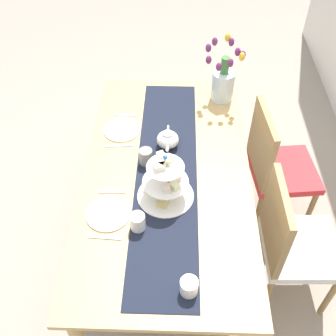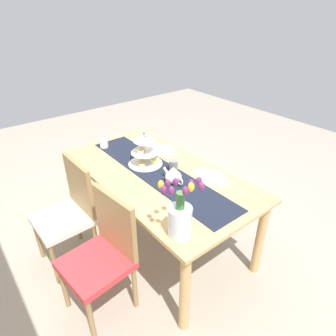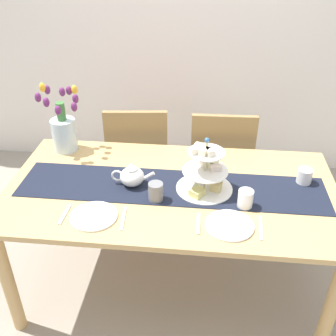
# 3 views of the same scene
# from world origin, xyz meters

# --- Properties ---
(ground_plane) EXTENTS (8.00, 8.00, 0.00)m
(ground_plane) POSITION_xyz_m (0.00, 0.00, 0.00)
(ground_plane) COLOR gray
(dining_table) EXTENTS (1.77, 0.94, 0.74)m
(dining_table) POSITION_xyz_m (0.00, 0.00, 0.64)
(dining_table) COLOR tan
(dining_table) RESTS_ON ground_plane
(chair_left) EXTENTS (0.46, 0.46, 0.91)m
(chair_left) POSITION_xyz_m (-0.31, 0.70, 0.50)
(chair_left) COLOR olive
(chair_left) RESTS_ON ground_plane
(chair_right) EXTENTS (0.43, 0.43, 0.91)m
(chair_right) POSITION_xyz_m (0.28, 0.70, 0.50)
(chair_right) COLOR olive
(chair_right) RESTS_ON ground_plane
(table_runner) EXTENTS (1.64, 0.34, 0.00)m
(table_runner) POSITION_xyz_m (0.00, 0.00, 0.74)
(table_runner) COLOR black
(table_runner) RESTS_ON dining_table
(tiered_cake_stand) EXTENTS (0.30, 0.30, 0.30)m
(tiered_cake_stand) POSITION_xyz_m (0.17, -0.00, 0.84)
(tiered_cake_stand) COLOR beige
(tiered_cake_stand) RESTS_ON table_runner
(teapot) EXTENTS (0.24, 0.13, 0.14)m
(teapot) POSITION_xyz_m (-0.21, 0.00, 0.80)
(teapot) COLOR white
(teapot) RESTS_ON table_runner
(tulip_vase) EXTENTS (0.23, 0.24, 0.43)m
(tulip_vase) POSITION_xyz_m (-0.69, 0.35, 0.88)
(tulip_vase) COLOR silver
(tulip_vase) RESTS_ON dining_table
(cream_jug) EXTENTS (0.08, 0.08, 0.08)m
(cream_jug) POSITION_xyz_m (0.71, 0.12, 0.78)
(cream_jug) COLOR white
(cream_jug) RESTS_ON dining_table
(dinner_plate_left) EXTENTS (0.23, 0.23, 0.01)m
(dinner_plate_left) POSITION_xyz_m (-0.35, -0.29, 0.74)
(dinner_plate_left) COLOR white
(dinner_plate_left) RESTS_ON dining_table
(fork_left) EXTENTS (0.02, 0.15, 0.01)m
(fork_left) POSITION_xyz_m (-0.49, -0.29, 0.74)
(fork_left) COLOR silver
(fork_left) RESTS_ON dining_table
(knife_left) EXTENTS (0.03, 0.17, 0.01)m
(knife_left) POSITION_xyz_m (-0.20, -0.29, 0.74)
(knife_left) COLOR silver
(knife_left) RESTS_ON dining_table
(dinner_plate_right) EXTENTS (0.23, 0.23, 0.01)m
(dinner_plate_right) POSITION_xyz_m (0.30, -0.29, 0.74)
(dinner_plate_right) COLOR white
(dinner_plate_right) RESTS_ON dining_table
(fork_right) EXTENTS (0.02, 0.15, 0.01)m
(fork_right) POSITION_xyz_m (0.16, -0.29, 0.74)
(fork_right) COLOR silver
(fork_right) RESTS_ON dining_table
(knife_right) EXTENTS (0.02, 0.17, 0.01)m
(knife_right) POSITION_xyz_m (0.45, -0.29, 0.74)
(knife_right) COLOR silver
(knife_right) RESTS_ON dining_table
(mug_grey) EXTENTS (0.08, 0.08, 0.09)m
(mug_grey) POSITION_xyz_m (-0.07, -0.12, 0.79)
(mug_grey) COLOR slate
(mug_grey) RESTS_ON table_runner
(mug_white_text) EXTENTS (0.08, 0.08, 0.09)m
(mug_white_text) POSITION_xyz_m (0.38, -0.13, 0.79)
(mug_white_text) COLOR white
(mug_white_text) RESTS_ON dining_table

